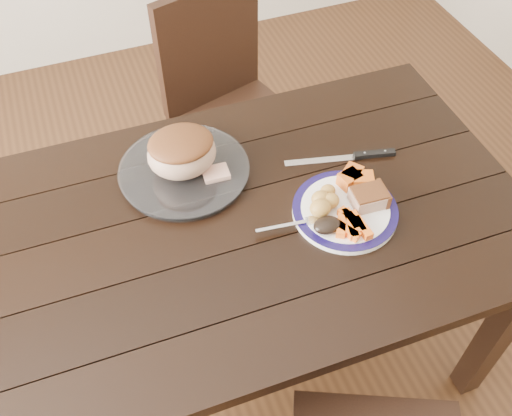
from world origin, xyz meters
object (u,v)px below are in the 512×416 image
object	(u,v)px
chair_far	(228,100)
fork	(295,224)
dining_table	(226,245)
roast_joint	(182,154)
pork_slice	(368,198)
dinner_plate	(345,211)
carving_knife	(361,156)
serving_platter	(184,171)

from	to	relation	value
chair_far	fork	distance (m)	0.86
dining_table	fork	distance (m)	0.21
fork	roast_joint	size ratio (longest dim) A/B	0.95
chair_far	pork_slice	distance (m)	0.87
pork_slice	chair_far	bearing A→B (deg)	97.69
chair_far	dinner_plate	size ratio (longest dim) A/B	3.38
chair_far	carving_knife	world-z (taller)	chair_far
dinner_plate	carving_knife	size ratio (longest dim) A/B	0.87
dining_table	pork_slice	world-z (taller)	pork_slice
fork	carving_knife	bearing A→B (deg)	38.68
chair_far	dinner_plate	distance (m)	0.85
dining_table	roast_joint	world-z (taller)	roast_joint
serving_platter	carving_knife	bearing A→B (deg)	-13.40
chair_far	serving_platter	distance (m)	0.65
fork	roast_joint	xyz separation A→B (m)	(-0.21, 0.29, 0.06)
pork_slice	serving_platter	bearing A→B (deg)	144.72
pork_slice	fork	size ratio (longest dim) A/B	0.49
dining_table	chair_far	world-z (taller)	chair_far
dinner_plate	fork	world-z (taller)	fork
serving_platter	fork	bearing A→B (deg)	-54.28
serving_platter	carving_knife	size ratio (longest dim) A/B	1.11
fork	carving_knife	world-z (taller)	fork
carving_knife	dinner_plate	bearing A→B (deg)	-115.35
fork	roast_joint	distance (m)	0.36
dinner_plate	roast_joint	bearing A→B (deg)	140.79
dinner_plate	serving_platter	distance (m)	0.45
chair_far	fork	xyz separation A→B (m)	(-0.09, -0.82, 0.25)
chair_far	carving_knife	bearing A→B (deg)	89.78
serving_platter	chair_far	bearing A→B (deg)	60.10
serving_platter	carving_knife	xyz separation A→B (m)	(0.49, -0.12, -0.00)
dinner_plate	roast_joint	distance (m)	0.46
dining_table	roast_joint	bearing A→B (deg)	102.33
pork_slice	roast_joint	bearing A→B (deg)	144.72
pork_slice	roast_joint	size ratio (longest dim) A/B	0.47
serving_platter	fork	world-z (taller)	fork
dining_table	pork_slice	distance (m)	0.40
serving_platter	pork_slice	world-z (taller)	pork_slice
serving_platter	roast_joint	bearing A→B (deg)	180.00
dining_table	pork_slice	xyz separation A→B (m)	(0.37, -0.08, 0.13)
serving_platter	carving_knife	world-z (taller)	serving_platter
pork_slice	dinner_plate	bearing A→B (deg)	175.24
roast_joint	carving_knife	xyz separation A→B (m)	(0.49, -0.12, -0.07)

